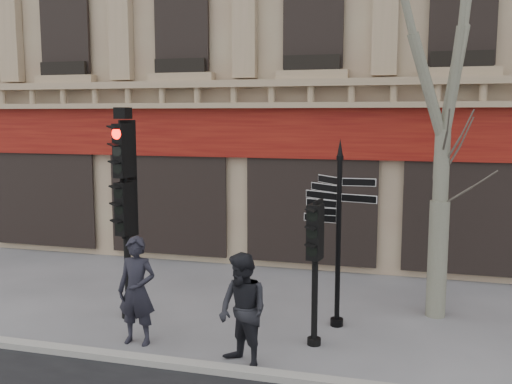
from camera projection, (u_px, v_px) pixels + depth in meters
The scene contains 7 objects.
ground at pixel (264, 342), 10.28m from camera, with size 80.00×80.00×0.00m, color #5A5B5F.
kerb at pixel (241, 372), 8.93m from camera, with size 80.00×0.25×0.12m, color gray.
fingerpost at pixel (339, 202), 10.74m from camera, with size 1.99×1.99×3.63m.
traffic_signal_main at pixel (125, 187), 11.17m from camera, with size 0.52×0.42×4.20m.
traffic_signal_secondary at pixel (315, 248), 9.91m from camera, with size 0.47×0.38×2.54m.
pedestrian_a at pixel (137, 291), 10.09m from camera, with size 0.71×0.46×1.94m, color black.
pedestrian_b at pixel (243, 311), 9.14m from camera, with size 0.91×0.71×1.87m, color black.
Camera 1 is at (2.45, -9.51, 4.06)m, focal length 40.00 mm.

